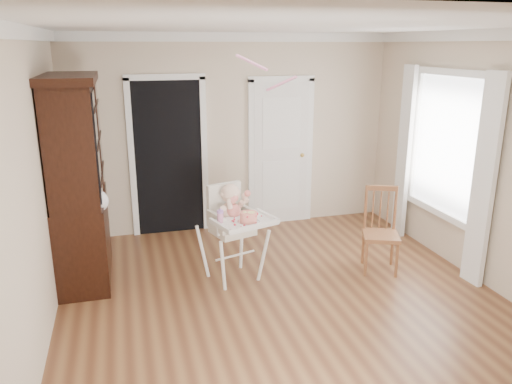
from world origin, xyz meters
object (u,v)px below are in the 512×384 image
object	(u,v)px
china_cabinet	(78,181)
dining_chair	(381,233)
cake	(249,217)
sippy_cup	(220,216)
high_chair	(233,222)

from	to	relation	value
china_cabinet	dining_chair	size ratio (longest dim) A/B	2.30
cake	sippy_cup	distance (m)	0.30
sippy_cup	cake	bearing A→B (deg)	-12.21
high_chair	china_cabinet	size ratio (longest dim) A/B	0.49
cake	china_cabinet	bearing A→B (deg)	155.62
sippy_cup	dining_chair	xyz separation A→B (m)	(1.88, 0.01, -0.38)
high_chair	sippy_cup	distance (m)	0.32
sippy_cup	china_cabinet	distance (m)	1.61
high_chair	cake	distance (m)	0.33
sippy_cup	dining_chair	size ratio (longest dim) A/B	0.17
sippy_cup	china_cabinet	size ratio (longest dim) A/B	0.07
cake	sippy_cup	bearing A→B (deg)	167.79
sippy_cup	china_cabinet	world-z (taller)	china_cabinet
sippy_cup	china_cabinet	bearing A→B (deg)	153.36
dining_chair	sippy_cup	bearing A→B (deg)	-158.28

